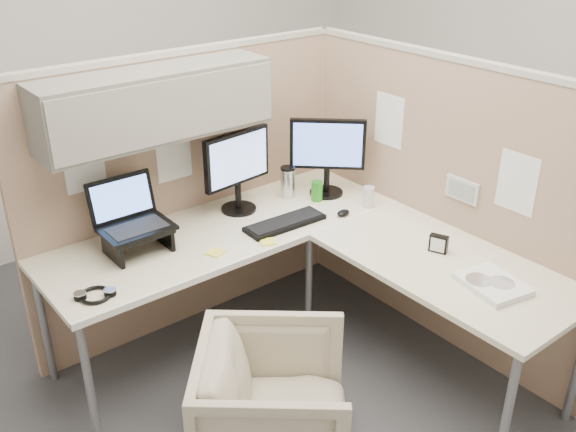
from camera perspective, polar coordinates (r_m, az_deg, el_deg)
ground at (r=3.58m, az=1.28°, el=-14.19°), size 4.50×4.50×0.00m
partition_back at (r=3.51m, az=-10.01°, el=5.48°), size 2.00×0.36×1.63m
partition_right at (r=3.66m, az=13.02°, el=1.28°), size 0.07×2.03×1.63m
desk at (r=3.33m, az=1.67°, el=-3.14°), size 2.00×1.98×0.73m
office_chair at (r=2.95m, az=-1.30°, el=-15.99°), size 0.88×0.89×0.67m
monitor_left at (r=3.57m, az=-4.53°, el=4.53°), size 0.44×0.20×0.47m
monitor_right at (r=3.77m, az=3.53°, el=5.81°), size 0.35×0.33×0.47m
laptop_station at (r=3.28m, az=-13.58°, el=-0.78°), size 0.34×0.30×0.36m
keyboard at (r=3.49m, az=-0.27°, el=-0.63°), size 0.47×0.17×0.02m
mouse at (r=3.61m, az=4.93°, el=0.28°), size 0.09×0.07×0.03m
travel_mug at (r=3.79m, az=-0.02°, el=3.03°), size 0.09×0.09×0.19m
soda_can_green at (r=3.71m, az=7.16°, el=1.71°), size 0.07×0.07×0.12m
soda_can_silver at (r=3.77m, az=2.60°, el=2.25°), size 0.07×0.07×0.12m
sticky_note_b at (r=3.32m, az=-1.79°, el=-2.32°), size 0.10×0.10×0.01m
sticky_note_a at (r=3.24m, az=-6.46°, el=-3.26°), size 0.10×0.10×0.01m
headphones at (r=3.00m, az=-16.75°, el=-6.72°), size 0.19×0.19×0.03m
paper_stack at (r=3.09m, az=17.72°, el=-5.79°), size 0.28×0.33×0.03m
desk_clock at (r=3.30m, az=13.23°, el=-2.41°), size 0.07×0.10×0.09m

